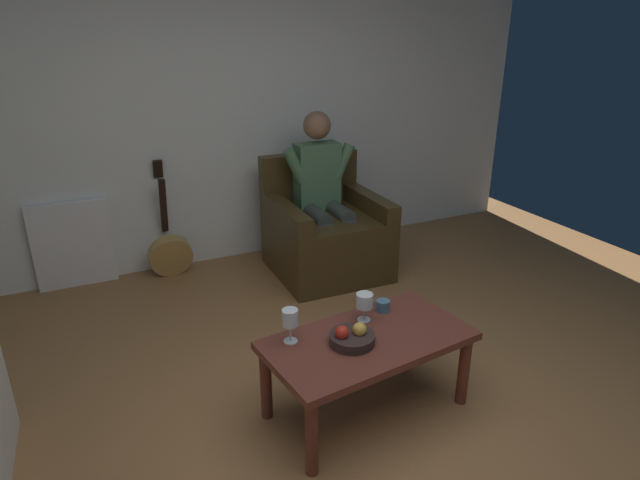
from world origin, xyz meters
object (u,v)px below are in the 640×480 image
(wine_glass_near, at_px, (364,302))
(fruit_bowl, at_px, (352,337))
(wine_glass_far, at_px, (290,320))
(armchair, at_px, (325,234))
(candle_jar, at_px, (383,305))
(person_seated, at_px, (322,188))
(coffee_table, at_px, (368,348))
(guitar, at_px, (170,251))

(wine_glass_near, distance_m, fruit_bowl, 0.24)
(wine_glass_far, relative_size, fruit_bowl, 0.79)
(armchair, relative_size, candle_jar, 12.08)
(armchair, distance_m, person_seated, 0.37)
(wine_glass_far, xyz_separation_m, candle_jar, (-0.57, -0.07, -0.09))
(coffee_table, bearing_deg, person_seated, -108.26)
(person_seated, xyz_separation_m, coffee_table, (0.57, 1.72, -0.31))
(wine_glass_far, bearing_deg, coffee_table, 160.64)
(armchair, distance_m, candle_jar, 1.52)
(fruit_bowl, height_order, candle_jar, fruit_bowl)
(person_seated, xyz_separation_m, wine_glass_near, (0.50, 1.56, -0.14))
(fruit_bowl, distance_m, candle_jar, 0.38)
(armchair, bearing_deg, fruit_bowl, 69.56)
(person_seated, height_order, wine_glass_near, person_seated)
(coffee_table, bearing_deg, wine_glass_near, -111.96)
(wine_glass_far, height_order, fruit_bowl, wine_glass_far)
(wine_glass_near, height_order, wine_glass_far, wine_glass_far)
(fruit_bowl, bearing_deg, person_seated, -111.13)
(wine_glass_near, xyz_separation_m, fruit_bowl, (0.16, 0.17, -0.07))
(guitar, bearing_deg, wine_glass_far, 96.74)
(guitar, relative_size, fruit_bowl, 4.12)
(armchair, height_order, coffee_table, armchair)
(person_seated, bearing_deg, wine_glass_near, 73.34)
(wine_glass_far, xyz_separation_m, fruit_bowl, (-0.26, 0.14, -0.09))
(armchair, bearing_deg, coffee_table, 72.48)
(coffee_table, relative_size, fruit_bowl, 4.85)
(armchair, height_order, wine_glass_far, armchair)
(wine_glass_near, bearing_deg, coffee_table, 68.04)
(person_seated, bearing_deg, wine_glass_far, 60.80)
(guitar, relative_size, candle_jar, 12.23)
(guitar, xyz_separation_m, fruit_bowl, (-0.50, 2.12, 0.27))
(person_seated, height_order, guitar, person_seated)
(person_seated, distance_m, candle_jar, 1.57)
(coffee_table, bearing_deg, candle_jar, -135.94)
(fruit_bowl, bearing_deg, armchair, -111.67)
(guitar, bearing_deg, wine_glass_near, 108.73)
(wine_glass_far, distance_m, candle_jar, 0.59)
(person_seated, xyz_separation_m, fruit_bowl, (0.67, 1.73, -0.21))
(person_seated, relative_size, guitar, 1.38)
(candle_jar, bearing_deg, coffee_table, 44.06)
(wine_glass_far, bearing_deg, wine_glass_near, -176.66)
(coffee_table, distance_m, candle_jar, 0.30)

